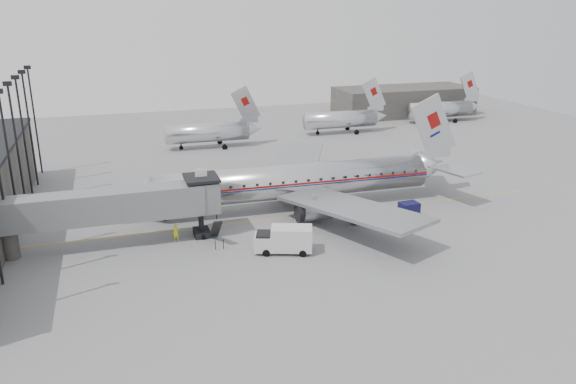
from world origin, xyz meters
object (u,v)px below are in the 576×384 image
object	(u,v)px
airliner	(301,181)
service_van	(284,239)
ramp_worker	(176,233)
baggage_cart_white	(359,216)
baggage_cart_navy	(409,209)

from	to	relation	value
airliner	service_van	world-z (taller)	airliner
airliner	ramp_worker	xyz separation A→B (m)	(-15.54, -5.98, -2.37)
baggage_cart_white	ramp_worker	distance (m)	20.03
baggage_cart_navy	ramp_worker	distance (m)	26.17
service_van	ramp_worker	distance (m)	11.42
baggage_cart_white	baggage_cart_navy	bearing A→B (deg)	0.53
airliner	baggage_cart_white	size ratio (longest dim) A/B	21.48
service_van	baggage_cart_navy	size ratio (longest dim) A/B	2.58
service_van	baggage_cart_white	world-z (taller)	service_van
service_van	baggage_cart_white	xyz separation A→B (m)	(10.31, 5.03, -0.59)
airliner	service_van	xyz separation A→B (m)	(-5.85, -12.01, -1.87)
airliner	baggage_cart_navy	size ratio (longest dim) A/B	17.64
airliner	baggage_cart_white	distance (m)	8.65
baggage_cart_navy	ramp_worker	size ratio (longest dim) A/B	1.31
service_van	airliner	bearing A→B (deg)	83.25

